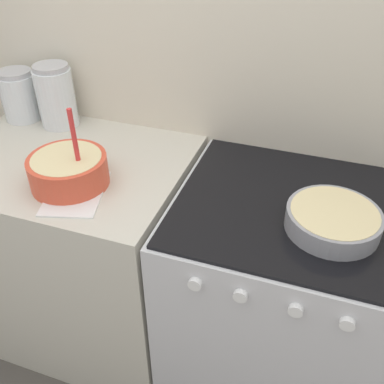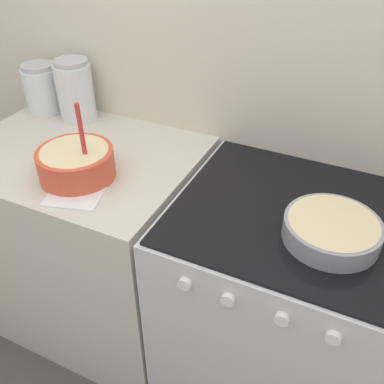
{
  "view_description": "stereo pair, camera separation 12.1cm",
  "coord_description": "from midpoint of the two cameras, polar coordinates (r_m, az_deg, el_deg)",
  "views": [
    {
      "loc": [
        0.44,
        -0.79,
        1.77
      ],
      "look_at": [
        0.09,
        0.24,
        0.99
      ],
      "focal_mm": 40.0,
      "sensor_mm": 36.0,
      "label": 1
    },
    {
      "loc": [
        0.56,
        -0.74,
        1.77
      ],
      "look_at": [
        0.09,
        0.24,
        0.99
      ],
      "focal_mm": 40.0,
      "sensor_mm": 36.0,
      "label": 2
    }
  ],
  "objects": [
    {
      "name": "storage_jar_middle",
      "position": [
        1.91,
        -19.39,
        11.45
      ],
      "size": [
        0.15,
        0.15,
        0.26
      ],
      "color": "silver",
      "rests_on": "countertop_cabinet"
    },
    {
      "name": "mixing_bowl",
      "position": [
        1.51,
        -18.4,
        2.85
      ],
      "size": [
        0.26,
        0.26,
        0.29
      ],
      "color": "#D84C33",
      "rests_on": "countertop_cabinet"
    },
    {
      "name": "baking_pan",
      "position": [
        1.31,
        15.79,
        -3.65
      ],
      "size": [
        0.28,
        0.28,
        0.07
      ],
      "color": "gray",
      "rests_on": "stove"
    },
    {
      "name": "storage_jar_left",
      "position": [
        2.03,
        -23.57,
        11.31
      ],
      "size": [
        0.15,
        0.15,
        0.21
      ],
      "color": "silver",
      "rests_on": "countertop_cabinet"
    },
    {
      "name": "wall_back",
      "position": [
        1.66,
        0.31,
        15.74
      ],
      "size": [
        4.83,
        0.05,
        2.4
      ],
      "color": "beige",
      "rests_on": "ground_plane"
    },
    {
      "name": "countertop_cabinet",
      "position": [
        1.96,
        -16.23,
        -7.56
      ],
      "size": [
        0.92,
        0.69,
        0.94
      ],
      "color": "beige",
      "rests_on": "ground_plane"
    },
    {
      "name": "recipe_page",
      "position": [
        1.49,
        -17.5,
        -0.17
      ],
      "size": [
        0.24,
        0.3,
        0.01
      ],
      "color": "white",
      "rests_on": "countertop_cabinet"
    },
    {
      "name": "measuring_spoon",
      "position": [
        1.46,
        -19.06,
        -0.63
      ],
      "size": [
        0.12,
        0.04,
        0.04
      ],
      "color": "white",
      "rests_on": "countertop_cabinet"
    },
    {
      "name": "stove",
      "position": [
        1.72,
        8.9,
        -14.17
      ],
      "size": [
        0.75,
        0.7,
        0.94
      ],
      "color": "silver",
      "rests_on": "ground_plane"
    }
  ]
}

